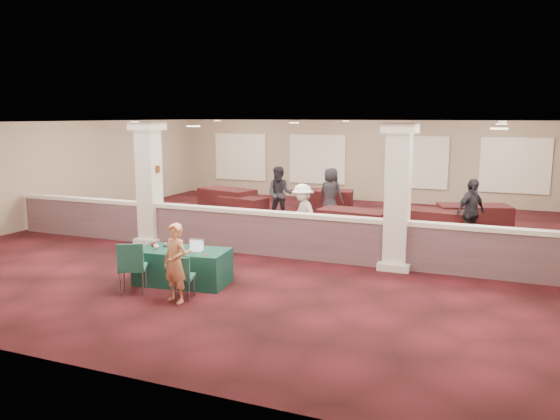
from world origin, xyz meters
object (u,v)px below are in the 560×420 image
at_px(conf_chair_main, 181,274).
at_px(attendee_c, 471,212).
at_px(far_table_back_center, 326,200).
at_px(near_table, 183,267).
at_px(attendee_a, 280,194).
at_px(far_table_front_left, 243,207).
at_px(conf_chair_side, 132,264).
at_px(woman, 175,263).
at_px(far_table_front_center, 353,223).
at_px(attendee_d, 331,194).
at_px(attendee_b, 303,214).
at_px(far_table_front_right, 435,223).
at_px(far_table_back_right, 474,219).
at_px(far_table_back_left, 227,200).

distance_m(conf_chair_main, attendee_c, 8.09).
distance_m(conf_chair_main, far_table_back_center, 10.20).
height_order(near_table, far_table_back_center, far_table_back_center).
height_order(attendee_a, attendee_c, attendee_a).
bearing_deg(far_table_front_left, conf_chair_side, -78.63).
distance_m(woman, far_table_front_left, 8.67).
xyz_separation_m(far_table_front_center, attendee_c, (3.11, 0.17, 0.50)).
bearing_deg(far_table_front_left, attendee_d, 9.69).
bearing_deg(near_table, attendee_b, 69.53).
xyz_separation_m(far_table_front_left, attendee_b, (3.22, -3.00, 0.47)).
bearing_deg(near_table, conf_chair_side, -126.19).
xyz_separation_m(conf_chair_side, woman, (1.01, -0.05, 0.13)).
height_order(woman, far_table_front_right, woman).
xyz_separation_m(conf_chair_main, far_table_back_right, (4.70, 8.28, -0.08)).
xyz_separation_m(conf_chair_side, far_table_front_right, (4.74, 7.41, -0.22)).
bearing_deg(far_table_front_left, attendee_a, -12.12).
xyz_separation_m(far_table_back_center, attendee_d, (0.65, -1.61, 0.48)).
relative_size(conf_chair_main, far_table_back_left, 0.41).
bearing_deg(attendee_a, conf_chair_side, -100.49).
relative_size(conf_chair_main, far_table_back_right, 0.41).
relative_size(attendee_b, attendee_c, 0.91).
distance_m(near_table, attendee_c, 7.76).
relative_size(conf_chair_main, far_table_front_right, 0.44).
distance_m(woman, attendee_a, 8.02).
distance_m(conf_chair_side, far_table_back_center, 10.32).
bearing_deg(near_table, far_table_front_right, 50.33).
xyz_separation_m(far_table_front_center, far_table_front_right, (2.13, 0.90, -0.01)).
distance_m(far_table_front_center, far_table_back_left, 5.67).
height_order(far_table_back_left, far_table_back_right, far_table_back_left).
relative_size(far_table_front_left, attendee_c, 0.92).
distance_m(woman, attendee_c, 8.22).
xyz_separation_m(woman, attendee_a, (-1.19, 7.93, 0.15)).
distance_m(far_table_back_center, attendee_b, 5.21).
height_order(near_table, far_table_front_right, far_table_front_right).
relative_size(far_table_back_left, far_table_back_center, 1.08).
distance_m(far_table_front_left, attendee_c, 7.53).
bearing_deg(near_table, woman, -70.96).
height_order(far_table_back_left, attendee_d, attendee_d).
height_order(far_table_front_left, attendee_b, attendee_b).
xyz_separation_m(near_table, far_table_front_right, (4.21, 6.47, 0.02)).
bearing_deg(far_table_front_right, attendee_a, 174.63).
bearing_deg(far_table_front_right, attendee_d, 159.72).
bearing_deg(far_table_back_right, attendee_c, -90.41).
bearing_deg(far_table_front_center, attendee_a, 154.04).
relative_size(woman, attendee_b, 0.91).
distance_m(woman, far_table_back_center, 10.36).
height_order(woman, attendee_d, attendee_d).
relative_size(far_table_front_left, attendee_a, 0.91).
bearing_deg(conf_chair_main, far_table_front_right, 46.86).
xyz_separation_m(far_table_front_center, attendee_d, (-1.32, 2.17, 0.47)).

